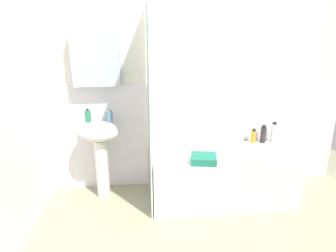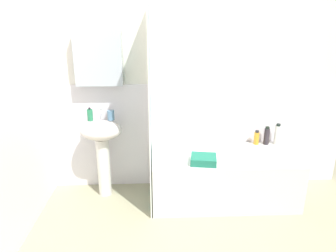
{
  "view_description": "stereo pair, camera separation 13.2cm",
  "coord_description": "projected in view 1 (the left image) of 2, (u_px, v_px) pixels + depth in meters",
  "views": [
    {
      "loc": [
        -0.49,
        -1.99,
        1.83
      ],
      "look_at": [
        -0.24,
        0.76,
        0.89
      ],
      "focal_mm": 32.46,
      "sensor_mm": 36.0,
      "label": 1
    },
    {
      "loc": [
        -0.36,
        -2.0,
        1.83
      ],
      "look_at": [
        -0.24,
        0.76,
        0.89
      ],
      "focal_mm": 32.46,
      "sensor_mm": 36.0,
      "label": 2
    }
  ],
  "objects": [
    {
      "name": "wall_back_tiled",
      "position": [
        180.0,
        89.0,
        3.33
      ],
      "size": [
        3.6,
        0.18,
        2.4
      ],
      "color": "white",
      "rests_on": "ground_plane"
    },
    {
      "name": "wall_left_tiled",
      "position": [
        1.0,
        120.0,
        2.33
      ],
      "size": [
        0.07,
        1.81,
        2.4
      ],
      "color": "white",
      "rests_on": "ground_plane"
    },
    {
      "name": "sink",
      "position": [
        100.0,
        143.0,
        3.19
      ],
      "size": [
        0.44,
        0.34,
        0.86
      ],
      "color": "white",
      "rests_on": "ground_plane"
    },
    {
      "name": "faucet",
      "position": [
        99.0,
        114.0,
        3.18
      ],
      "size": [
        0.03,
        0.12,
        0.12
      ],
      "color": "silver",
      "rests_on": "sink"
    },
    {
      "name": "soap_dispenser",
      "position": [
        88.0,
        116.0,
        3.12
      ],
      "size": [
        0.06,
        0.06,
        0.14
      ],
      "color": "#2B8257",
      "rests_on": "sink"
    },
    {
      "name": "toothbrush_cup",
      "position": [
        109.0,
        116.0,
        3.16
      ],
      "size": [
        0.07,
        0.07,
        0.1
      ],
      "primitive_type": "cylinder",
      "color": "#547C9D",
      "rests_on": "sink"
    },
    {
      "name": "bathtub",
      "position": [
        222.0,
        176.0,
        3.28
      ],
      "size": [
        1.51,
        0.68,
        0.52
      ],
      "primitive_type": "cube",
      "color": "silver",
      "rests_on": "ground_plane"
    },
    {
      "name": "shower_curtain",
      "position": [
        149.0,
        112.0,
        2.98
      ],
      "size": [
        0.01,
        0.68,
        2.0
      ],
      "color": "white",
      "rests_on": "ground_plane"
    },
    {
      "name": "shampoo_bottle",
      "position": [
        274.0,
        133.0,
        3.47
      ],
      "size": [
        0.07,
        0.07,
        0.24
      ],
      "color": "white",
      "rests_on": "bathtub"
    },
    {
      "name": "lotion_bottle",
      "position": [
        263.0,
        134.0,
        3.47
      ],
      "size": [
        0.06,
        0.06,
        0.21
      ],
      "color": "#312A30",
      "rests_on": "bathtub"
    },
    {
      "name": "body_wash_bottle",
      "position": [
        253.0,
        136.0,
        3.47
      ],
      "size": [
        0.06,
        0.06,
        0.17
      ],
      "color": "gold",
      "rests_on": "bathtub"
    },
    {
      "name": "towel_folded",
      "position": [
        204.0,
        159.0,
        2.99
      ],
      "size": [
        0.28,
        0.25,
        0.07
      ],
      "primitive_type": "cube",
      "rotation": [
        0.0,
        0.0,
        -0.17
      ],
      "color": "#20745A",
      "rests_on": "bathtub"
    }
  ]
}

